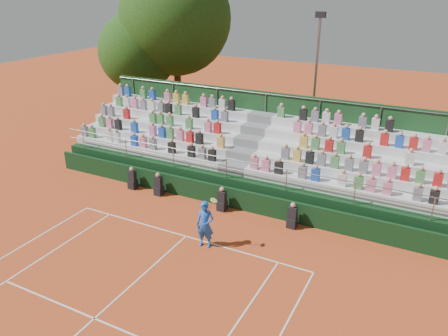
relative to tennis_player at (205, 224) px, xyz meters
The scene contains 8 objects.
ground 1.49m from the tennis_player, 166.91° to the left, with size 90.00×90.00×0.00m, color #C64C21.
courtside_wall 3.65m from the tennis_player, 107.43° to the left, with size 20.00×0.15×1.00m, color black.
line_officials 3.72m from the tennis_player, 125.47° to the left, with size 9.00×0.40×1.19m.
grandstand 6.78m from the tennis_player, 99.25° to the left, with size 20.00×5.20×4.40m.
tennis_player is the anchor object (origin of this frame).
tree_west 18.27m from the tennis_player, 134.86° to the left, with size 5.61×5.61×8.11m.
tree_east 18.63m from the tennis_player, 126.00° to the left, with size 7.88×7.88×11.47m.
floodlight_mast 13.95m from the tennis_player, 88.77° to the left, with size 0.60×0.25×8.30m.
Camera 1 is at (8.60, -13.27, 9.75)m, focal length 35.00 mm.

